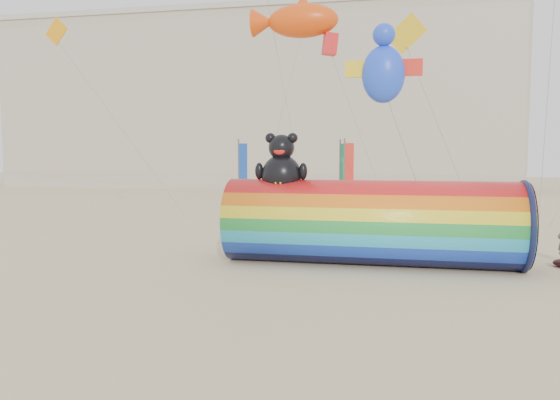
# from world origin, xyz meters

# --- Properties ---
(ground) EXTENTS (160.00, 160.00, 0.00)m
(ground) POSITION_xyz_m (0.00, 0.00, 0.00)
(ground) COLOR #CCB58C
(ground) RESTS_ON ground
(hotel_building) EXTENTS (60.40, 15.40, 20.60)m
(hotel_building) POSITION_xyz_m (-12.00, 45.95, 10.31)
(hotel_building) COLOR #B7AD99
(hotel_building) RESTS_ON ground
(windsock_assembly) EXTENTS (11.23, 3.42, 5.18)m
(windsock_assembly) POSITION_xyz_m (4.17, 1.09, 1.72)
(windsock_assembly) COLOR red
(windsock_assembly) RESTS_ON ground
(festival_banners) EXTENTS (7.71, 2.57, 5.20)m
(festival_banners) POSITION_xyz_m (-0.39, 15.70, 2.64)
(festival_banners) COLOR #59595E
(festival_banners) RESTS_ON ground
(flying_kites) EXTENTS (29.53, 14.39, 9.36)m
(flying_kites) POSITION_xyz_m (3.68, 8.07, 10.19)
(flying_kites) COLOR blue
(flying_kites) RESTS_ON ground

